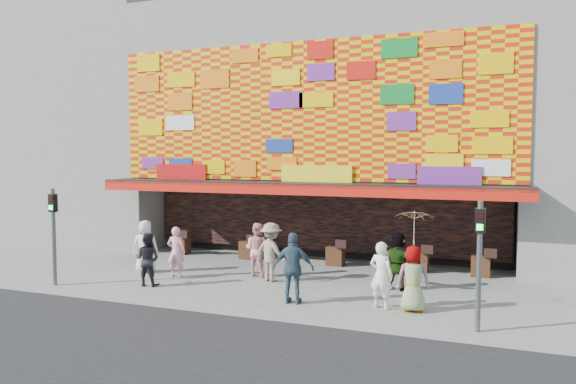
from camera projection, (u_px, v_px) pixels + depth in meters
name	position (u px, v px, depth m)	size (l,w,h in m)	color
ground	(258.00, 292.00, 16.48)	(90.00, 90.00, 0.00)	slate
road_strip	(113.00, 372.00, 10.44)	(30.00, 8.00, 0.02)	black
shop_building	(338.00, 126.00, 23.71)	(15.20, 9.40, 10.00)	gray
neighbor_left	(88.00, 115.00, 28.22)	(11.00, 8.00, 12.00)	gray
signal_left	(54.00, 225.00, 17.21)	(0.22, 0.20, 3.00)	#59595B
signal_right	(479.00, 251.00, 12.70)	(0.22, 0.20, 3.00)	#59595B
ped_a	(145.00, 246.00, 19.14)	(0.88, 0.57, 1.80)	silver
ped_b	(176.00, 252.00, 18.42)	(0.61, 0.40, 1.67)	pink
ped_c	(147.00, 259.00, 17.24)	(0.79, 0.62, 1.63)	black
ped_d	(271.00, 252.00, 17.82)	(1.21, 0.70, 1.87)	gray
ped_e	(294.00, 268.00, 15.17)	(1.14, 0.47, 1.94)	#34495B
ped_f	(398.00, 261.00, 16.70)	(1.61, 0.51, 1.74)	gray
ped_g	(413.00, 279.00, 14.40)	(0.84, 0.55, 1.72)	gray
ped_h	(381.00, 275.00, 14.71)	(0.65, 0.42, 1.77)	white
ped_i	(257.00, 249.00, 18.60)	(0.86, 0.67, 1.78)	pink
parasol	(414.00, 228.00, 14.31)	(1.10, 1.11, 1.88)	beige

